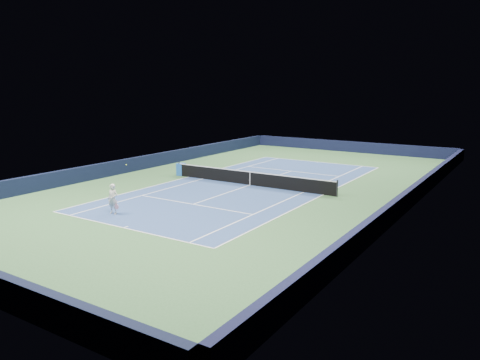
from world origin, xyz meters
The scene contains 19 objects.
ground centered at (0.00, 0.00, 0.00)m, with size 40.00×40.00×0.00m, color #335D32.
wall_far centered at (0.00, 19.82, 0.55)m, with size 22.00×0.35×1.10m, color black.
wall_right centered at (10.82, 0.00, 0.55)m, with size 0.35×40.00×1.10m, color #111333.
wall_left centered at (-10.82, 0.00, 0.55)m, with size 0.35×40.00×1.10m, color black.
court_surface centered at (0.00, 0.00, 0.00)m, with size 10.97×23.77×0.01m, color navy.
baseline_far centered at (0.00, 11.88, 0.01)m, with size 10.97×0.08×0.00m, color white.
baseline_near centered at (0.00, -11.88, 0.01)m, with size 10.97×0.08×0.00m, color white.
sideline_doubles_right centered at (5.49, 0.00, 0.01)m, with size 0.08×23.77×0.00m, color white.
sideline_doubles_left centered at (-5.49, 0.00, 0.01)m, with size 0.08×23.77×0.00m, color white.
sideline_singles_right centered at (4.12, 0.00, 0.01)m, with size 0.08×23.77×0.00m, color white.
sideline_singles_left centered at (-4.12, 0.00, 0.01)m, with size 0.08×23.77×0.00m, color white.
service_line_far centered at (0.00, 6.40, 0.01)m, with size 8.23×0.08×0.00m, color white.
service_line_near centered at (0.00, -6.40, 0.01)m, with size 8.23×0.08×0.00m, color white.
center_service_line centered at (0.00, 0.00, 0.01)m, with size 0.08×12.80×0.00m, color white.
center_mark_far centered at (0.00, 11.73, 0.01)m, with size 0.08×0.30×0.00m, color white.
center_mark_near centered at (0.00, -11.73, 0.01)m, with size 0.08×0.30×0.00m, color white.
tennis_net centered at (0.00, 0.00, 0.50)m, with size 12.90×0.10×1.07m.
sponsor_cube centered at (-6.40, 0.22, 0.47)m, with size 0.65×0.61×0.95m.
tennis_player centered at (-2.34, -10.37, 0.83)m, with size 0.79×1.28×2.61m.
Camera 1 is at (16.69, -27.29, 6.87)m, focal length 35.00 mm.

